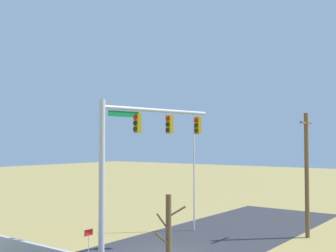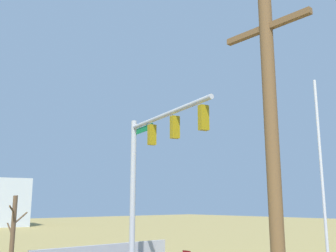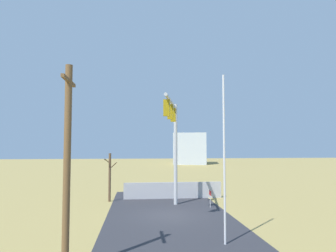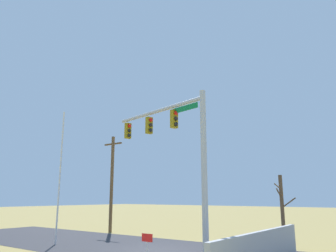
# 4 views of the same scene
# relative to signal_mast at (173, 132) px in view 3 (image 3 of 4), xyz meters

# --- Properties ---
(ground_plane) EXTENTS (160.00, 160.00, 0.00)m
(ground_plane) POSITION_rel_signal_mast_xyz_m (-1.51, 0.49, -5.47)
(ground_plane) COLOR #9E894C
(road_surface) EXTENTS (28.00, 8.00, 0.01)m
(road_surface) POSITION_rel_signal_mast_xyz_m (-5.51, 0.49, -5.47)
(road_surface) COLOR #2D2D33
(road_surface) RESTS_ON ground_plane
(sidewalk_corner) EXTENTS (6.00, 6.00, 0.01)m
(sidewalk_corner) POSITION_rel_signal_mast_xyz_m (2.88, -0.40, -5.47)
(sidewalk_corner) COLOR #B7B5AD
(sidewalk_corner) RESTS_ON ground_plane
(retaining_fence) EXTENTS (0.20, 8.38, 1.37)m
(retaining_fence) POSITION_rel_signal_mast_xyz_m (4.44, -0.50, -4.79)
(retaining_fence) COLOR #A8A8AD
(retaining_fence) RESTS_ON ground_plane
(signal_mast) EXTENTS (6.85, 1.65, 7.74)m
(signal_mast) POSITION_rel_signal_mast_xyz_m (0.00, 0.00, 0.00)
(signal_mast) COLOR #B2B5BA
(signal_mast) RESTS_ON ground_plane
(flagpole) EXTENTS (0.10, 0.10, 7.89)m
(flagpole) POSITION_rel_signal_mast_xyz_m (-7.52, -1.49, -1.52)
(flagpole) COLOR silver
(flagpole) RESTS_ON ground_plane
(utility_pole) EXTENTS (1.90, 0.26, 7.54)m
(utility_pole) POSITION_rel_signal_mast_xyz_m (-9.95, 5.11, -1.54)
(utility_pole) COLOR brown
(utility_pole) RESTS_ON ground_plane
(bare_tree) EXTENTS (1.27, 1.02, 3.88)m
(bare_tree) POSITION_rel_signal_mast_xyz_m (3.64, 4.77, -3.47)
(bare_tree) COLOR brown
(bare_tree) RESTS_ON ground_plane
(open_sign) EXTENTS (0.56, 0.04, 1.22)m
(open_sign) POSITION_rel_signal_mast_xyz_m (0.49, -2.77, -4.56)
(open_sign) COLOR silver
(open_sign) RESTS_ON ground_plane
(distant_building) EXTENTS (10.13, 9.22, 7.37)m
(distant_building) POSITION_rel_signal_mast_xyz_m (50.47, -10.21, -1.79)
(distant_building) COLOR silver
(distant_building) RESTS_ON ground_plane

